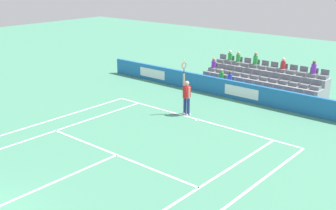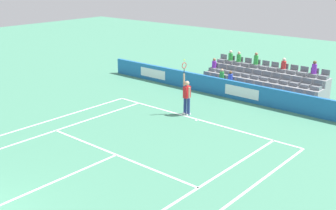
% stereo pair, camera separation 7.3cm
% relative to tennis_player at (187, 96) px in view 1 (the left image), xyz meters
% --- Properties ---
extents(line_baseline, '(10.97, 0.10, 0.01)m').
position_rel_tennis_player_xyz_m(line_baseline, '(-0.92, 0.24, -0.99)').
color(line_baseline, white).
rests_on(line_baseline, ground).
extents(line_service, '(8.23, 0.10, 0.01)m').
position_rel_tennis_player_xyz_m(line_service, '(-0.92, 5.73, -0.99)').
color(line_service, white).
rests_on(line_service, ground).
extents(line_centre_service, '(0.10, 6.40, 0.01)m').
position_rel_tennis_player_xyz_m(line_centre_service, '(-0.92, 8.93, -0.99)').
color(line_centre_service, white).
rests_on(line_centre_service, ground).
extents(line_singles_sideline_left, '(0.10, 11.89, 0.01)m').
position_rel_tennis_player_xyz_m(line_singles_sideline_left, '(3.20, 6.18, -0.99)').
color(line_singles_sideline_left, white).
rests_on(line_singles_sideline_left, ground).
extents(line_singles_sideline_right, '(0.10, 11.89, 0.01)m').
position_rel_tennis_player_xyz_m(line_singles_sideline_right, '(-5.03, 6.18, -0.99)').
color(line_singles_sideline_right, white).
rests_on(line_singles_sideline_right, ground).
extents(line_doubles_sideline_left, '(0.10, 11.89, 0.01)m').
position_rel_tennis_player_xyz_m(line_doubles_sideline_left, '(4.57, 6.18, -0.99)').
color(line_doubles_sideline_left, white).
rests_on(line_doubles_sideline_left, ground).
extents(line_doubles_sideline_right, '(0.10, 11.89, 0.01)m').
position_rel_tennis_player_xyz_m(line_doubles_sideline_right, '(-6.40, 6.18, -0.99)').
color(line_doubles_sideline_right, white).
rests_on(line_doubles_sideline_right, ground).
extents(line_centre_mark, '(0.10, 0.20, 0.01)m').
position_rel_tennis_player_xyz_m(line_centre_mark, '(-0.92, 0.34, -0.99)').
color(line_centre_mark, white).
rests_on(line_centre_mark, ground).
extents(sponsor_barrier, '(20.44, 0.22, 1.04)m').
position_rel_tennis_player_xyz_m(sponsor_barrier, '(-0.92, -3.95, -0.47)').
color(sponsor_barrier, '#1E66AD').
rests_on(sponsor_barrier, ground).
extents(tennis_player, '(0.52, 0.38, 2.85)m').
position_rel_tennis_player_xyz_m(tennis_player, '(0.00, 0.00, 0.00)').
color(tennis_player, navy).
rests_on(tennis_player, ground).
extents(stadium_stand, '(7.44, 2.85, 2.21)m').
position_rel_tennis_player_xyz_m(stadium_stand, '(-0.90, -6.27, -0.44)').
color(stadium_stand, gray).
rests_on(stadium_stand, ground).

